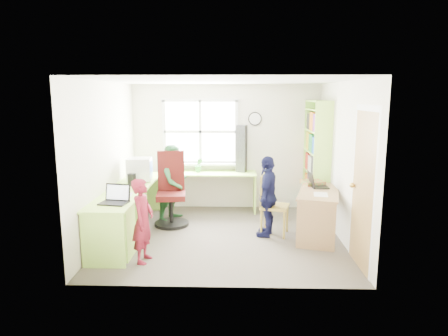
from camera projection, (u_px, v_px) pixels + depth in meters
The scene contains 19 objects.
room at pixel (224, 159), 6.17m from camera, with size 3.64×3.44×2.44m.
l_desk at pixel (136, 213), 5.97m from camera, with size 2.38×2.95×0.75m.
right_desk at pixel (319, 203), 6.22m from camera, with size 0.88×1.38×0.73m.
bookshelf at pixel (316, 162), 7.23m from camera, with size 0.30×1.02×2.10m.
swivel_chair at pixel (171, 193), 6.81m from camera, with size 0.65×0.65×1.25m.
wooden_chair at pixel (270, 202), 6.32m from camera, with size 0.51×0.51×0.96m.
crt_monitor at pixel (140, 169), 6.79m from camera, with size 0.43×0.39×0.39m.
laptop_left at pixel (115, 199), 5.42m from camera, with size 0.40×0.35×0.25m.
laptop_right at pixel (316, 183), 6.43m from camera, with size 0.31×0.36×0.24m.
speaker_a at pixel (132, 180), 6.45m from camera, with size 0.12×0.12×0.20m.
speaker_b at pixel (141, 173), 7.07m from camera, with size 0.09×0.09×0.17m.
cd_tower at pixel (242, 149), 7.56m from camera, with size 0.22×0.21×0.89m.
game_box at pixel (313, 182), 6.62m from camera, with size 0.40×0.40×0.06m.
paper_a at pixel (124, 195), 5.83m from camera, with size 0.26×0.35×0.00m.
paper_b at pixel (321, 194), 5.94m from camera, with size 0.25×0.32×0.00m.
potted_plant at pixel (199, 165), 7.57m from camera, with size 0.15×0.12×0.27m, color #317B34.
person_red at pixel (143, 221), 5.25m from camera, with size 0.41×0.27×1.13m, color maroon.
person_green at pixel (174, 182), 7.06m from camera, with size 0.65×0.51×1.34m, color #286633.
person_navy at pixel (268, 196), 6.23m from camera, with size 0.75×0.31×1.27m, color #12153B.
Camera 1 is at (0.18, -5.99, 2.19)m, focal length 32.00 mm.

